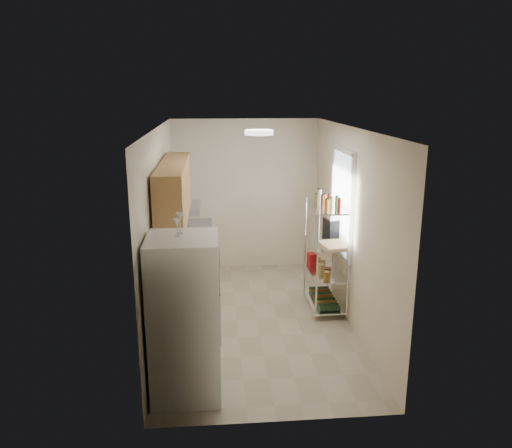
{
  "coord_description": "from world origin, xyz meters",
  "views": [
    {
      "loc": [
        -0.56,
        -6.27,
        3.04
      ],
      "look_at": [
        0.01,
        0.25,
        1.3
      ],
      "focal_mm": 35.0,
      "sensor_mm": 36.0,
      "label": 1
    }
  ],
  "objects_px": {
    "rice_cooker": "(183,239)",
    "frying_pan_large": "(186,243)",
    "cutting_board": "(335,245)",
    "espresso_machine": "(331,227)",
    "refrigerator": "(185,318)"
  },
  "relations": [
    {
      "from": "rice_cooker",
      "to": "cutting_board",
      "type": "height_order",
      "value": "rice_cooker"
    },
    {
      "from": "rice_cooker",
      "to": "espresso_machine",
      "type": "relative_size",
      "value": 0.96
    },
    {
      "from": "rice_cooker",
      "to": "frying_pan_large",
      "type": "bearing_deg",
      "value": 71.59
    },
    {
      "from": "rice_cooker",
      "to": "cutting_board",
      "type": "distance_m",
      "value": 2.13
    },
    {
      "from": "rice_cooker",
      "to": "espresso_machine",
      "type": "xyz_separation_m",
      "value": [
        2.12,
        -0.06,
        0.14
      ]
    },
    {
      "from": "cutting_board",
      "to": "espresso_machine",
      "type": "height_order",
      "value": "espresso_machine"
    },
    {
      "from": "frying_pan_large",
      "to": "espresso_machine",
      "type": "bearing_deg",
      "value": -21.19
    },
    {
      "from": "rice_cooker",
      "to": "frying_pan_large",
      "type": "xyz_separation_m",
      "value": [
        0.02,
        0.07,
        -0.09
      ]
    },
    {
      "from": "rice_cooker",
      "to": "cutting_board",
      "type": "relative_size",
      "value": 0.6
    },
    {
      "from": "rice_cooker",
      "to": "refrigerator",
      "type": "bearing_deg",
      "value": -86.76
    },
    {
      "from": "refrigerator",
      "to": "cutting_board",
      "type": "relative_size",
      "value": 3.79
    },
    {
      "from": "espresso_machine",
      "to": "refrigerator",
      "type": "bearing_deg",
      "value": -146.76
    },
    {
      "from": "cutting_board",
      "to": "espresso_machine",
      "type": "distance_m",
      "value": 0.49
    },
    {
      "from": "cutting_board",
      "to": "espresso_machine",
      "type": "relative_size",
      "value": 1.59
    },
    {
      "from": "refrigerator",
      "to": "frying_pan_large",
      "type": "relative_size",
      "value": 6.89
    }
  ]
}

